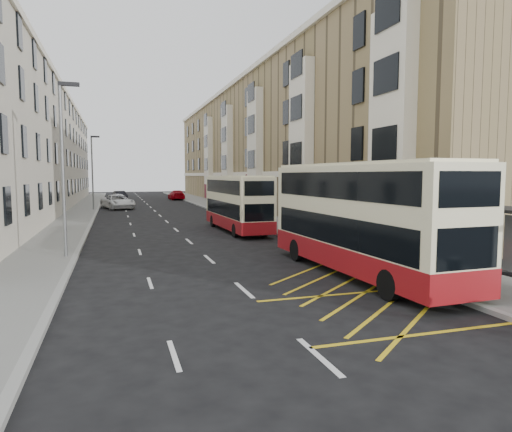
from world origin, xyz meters
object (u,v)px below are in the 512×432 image
object	(u,v)px
pedestrian_mid	(495,257)
car_dark	(120,196)
white_van	(118,202)
double_decker_front	(360,219)
street_lamp_far	(93,168)
double_decker_rear	(237,203)
street_lamp_near	(63,160)
car_silver	(119,198)
car_red	(176,195)
pedestrian_far	(394,240)

from	to	relation	value
pedestrian_mid	car_dark	xyz separation A→B (m)	(-12.40, 61.22, -0.22)
white_van	car_dark	xyz separation A→B (m)	(0.49, 19.41, -0.12)
double_decker_front	pedestrian_mid	world-z (taller)	double_decker_front
street_lamp_far	double_decker_rear	bearing A→B (deg)	-64.81
pedestrian_mid	white_van	world-z (taller)	pedestrian_mid
street_lamp_near	white_van	world-z (taller)	street_lamp_near
car_silver	car_red	world-z (taller)	car_red
car_dark	car_red	distance (m)	8.69
double_decker_rear	car_silver	distance (m)	36.55
street_lamp_near	pedestrian_far	world-z (taller)	street_lamp_near
double_decker_rear	car_red	bearing A→B (deg)	87.12
street_lamp_near	car_silver	world-z (taller)	street_lamp_near
car_silver	double_decker_front	bearing A→B (deg)	-94.69
white_van	car_red	world-z (taller)	white_van
street_lamp_near	car_red	size ratio (longest dim) A/B	1.55
double_decker_rear	pedestrian_mid	bearing A→B (deg)	-75.21
white_van	car_red	distance (m)	19.89
street_lamp_far	double_decker_front	world-z (taller)	street_lamp_far
pedestrian_far	car_dark	bearing A→B (deg)	-45.32
car_silver	car_red	distance (m)	10.79
street_lamp_far	street_lamp_near	bearing A→B (deg)	-90.00
street_lamp_far	pedestrian_mid	world-z (taller)	street_lamp_far
street_lamp_far	double_decker_front	bearing A→B (deg)	-72.97
street_lamp_far	car_red	distance (m)	23.35
white_van	pedestrian_far	bearing A→B (deg)	-87.99
street_lamp_far	white_van	distance (m)	5.07
double_decker_rear	car_silver	size ratio (longest dim) A/B	2.39
double_decker_front	double_decker_rear	bearing A→B (deg)	91.87
car_dark	pedestrian_mid	bearing A→B (deg)	-90.97
double_decker_rear	pedestrian_mid	world-z (taller)	double_decker_rear
double_decker_front	car_dark	xyz separation A→B (m)	(-8.33, 58.65, -1.53)
white_van	car_red	size ratio (longest dim) A/B	1.15
street_lamp_near	car_red	bearing A→B (deg)	76.97
pedestrian_far	street_lamp_near	bearing A→B (deg)	14.01
double_decker_rear	pedestrian_mid	xyz separation A→B (m)	(5.07, -17.63, -1.05)
double_decker_front	double_decker_rear	xyz separation A→B (m)	(-1.00, 15.05, -0.26)
double_decker_rear	car_silver	xyz separation A→B (m)	(-7.63, 35.72, -1.28)
street_lamp_far	double_decker_rear	distance (m)	24.46
double_decker_front	car_red	xyz separation A→B (m)	(0.20, 56.97, -1.49)
pedestrian_mid	pedestrian_far	distance (m)	4.73
double_decker_rear	white_van	bearing A→B (deg)	106.68
pedestrian_mid	car_silver	world-z (taller)	pedestrian_mid
double_decker_rear	pedestrian_mid	distance (m)	18.37
street_lamp_far	pedestrian_far	bearing A→B (deg)	-67.83
pedestrian_mid	white_van	distance (m)	43.75
white_van	street_lamp_far	bearing A→B (deg)	-154.66
street_lamp_far	car_dark	size ratio (longest dim) A/B	1.86
white_van	car_dark	distance (m)	19.42
white_van	car_silver	distance (m)	11.54
street_lamp_near	car_silver	xyz separation A→B (m)	(2.72, 43.72, -3.94)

